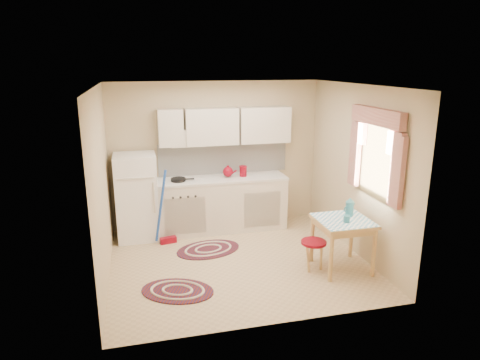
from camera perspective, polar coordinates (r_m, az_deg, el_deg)
name	(u,v)px	position (r m, az deg, el deg)	size (l,w,h in m)	color
room_shell	(245,150)	(6.07, 0.65, 4.04)	(3.64, 3.60, 2.52)	tan
fridge	(137,197)	(7.08, -13.60, -2.22)	(0.65, 0.60, 1.40)	white
broom	(167,208)	(6.79, -9.75, -3.65)	(0.28, 0.12, 1.20)	#1B48AD
base_cabinets	(220,205)	(7.33, -2.74, -3.32)	(2.25, 0.60, 0.88)	beige
countertop	(219,179)	(7.20, -2.79, 0.15)	(2.27, 0.62, 0.04)	silver
frying_pan	(178,180)	(7.04, -8.24, 0.04)	(0.24, 0.24, 0.05)	black
red_kettle	(228,172)	(7.20, -1.62, 1.11)	(0.19, 0.17, 0.19)	maroon
red_canister	(243,172)	(7.26, 0.42, 1.12)	(0.12, 0.12, 0.16)	maroon
table	(342,244)	(6.14, 13.43, -8.35)	(0.72, 0.72, 0.72)	tan
stool	(313,255)	(6.10, 9.72, -9.86)	(0.35, 0.35, 0.42)	maroon
coffee_pot	(350,207)	(6.13, 14.42, -3.47)	(0.14, 0.12, 0.28)	#2A7081
mug	(347,219)	(5.91, 14.04, -5.09)	(0.09, 0.09, 0.10)	#2A7081
rug_center	(208,249)	(6.69, -4.24, -9.21)	(1.00, 0.66, 0.02)	#671D0B
rug_left	(177,291)	(5.63, -8.34, -14.42)	(0.93, 0.62, 0.02)	#671D0B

